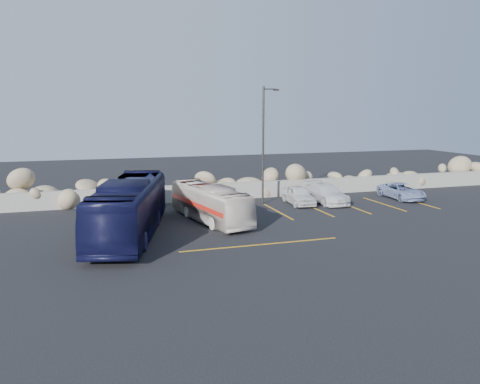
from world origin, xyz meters
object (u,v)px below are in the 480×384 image
object	(u,v)px
vintage_bus	(210,203)
tour_coach	(130,208)
car_d	(402,191)
car_c	(326,193)
car_a	(298,195)
lamppost	(264,142)

from	to	relation	value
vintage_bus	tour_coach	world-z (taller)	tour_coach
vintage_bus	tour_coach	bearing A→B (deg)	-168.96
tour_coach	car_d	distance (m)	20.32
vintage_bus	car_c	world-z (taller)	vintage_bus
vintage_bus	tour_coach	distance (m)	5.11
tour_coach	car_d	world-z (taller)	tour_coach
car_a	car_c	xyz separation A→B (m)	(2.07, -0.12, 0.01)
tour_coach	car_a	xyz separation A→B (m)	(11.75, 5.02, -0.83)
car_a	car_d	bearing A→B (deg)	0.64
car_a	car_c	bearing A→B (deg)	0.67
car_c	vintage_bus	bearing A→B (deg)	-162.19
car_d	car_c	bearing A→B (deg)	178.31
car_c	tour_coach	bearing A→B (deg)	-160.39
tour_coach	car_c	world-z (taller)	tour_coach
lamppost	tour_coach	distance (m)	11.36
car_a	car_d	world-z (taller)	car_a
lamppost	car_d	world-z (taller)	lamppost
vintage_bus	car_a	distance (m)	7.69
lamppost	car_d	distance (m)	11.08
vintage_bus	car_a	world-z (taller)	vintage_bus
lamppost	vintage_bus	distance (m)	6.82
lamppost	vintage_bus	xyz separation A→B (m)	(-4.73, -3.71, -3.23)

